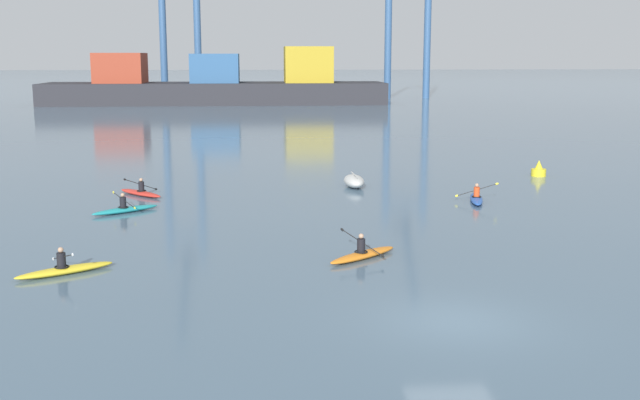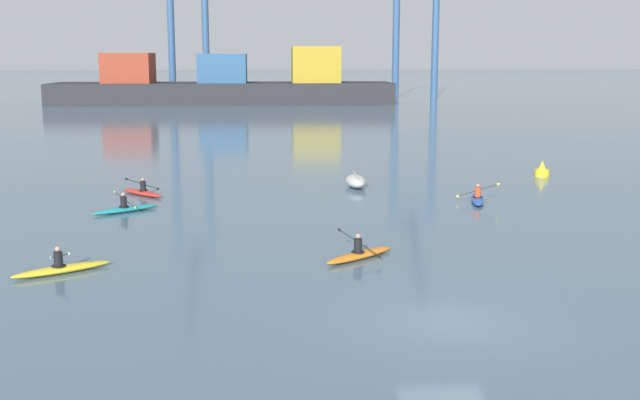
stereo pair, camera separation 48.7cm
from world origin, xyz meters
The scene contains 10 objects.
ground_plane centered at (0.00, 0.00, 0.00)m, with size 800.00×800.00×0.00m, color slate.
container_barge centered at (-11.65, 101.57, 2.85)m, with size 52.05×11.06×8.73m.
gantry_crane_west_mid centered at (20.48, 114.56, 15.91)m, with size 8.04×16.95×33.94m.
capsized_dinghy centered at (-0.08, 22.75, 0.35)m, with size 1.21×2.65×0.76m.
channel_buoy centered at (11.82, 25.97, 0.36)m, with size 0.90×0.90×1.00m.
kayak_blue centered at (5.63, 17.90, 0.17)m, with size 2.15×3.45×1.03m.
kayak_red centered at (-11.76, 21.00, 0.17)m, with size 2.80×2.86×1.08m.
kayak_teal centered at (-11.82, 16.41, 0.17)m, with size 3.07×2.53×0.95m.
kayak_orange centered at (-1.68, 7.05, 0.17)m, with size 2.97×2.67×1.01m.
kayak_yellow centered at (-12.12, 5.80, 0.17)m, with size 3.19×2.33×0.97m.
Camera 1 is at (-5.44, -20.51, 7.34)m, focal length 43.75 mm.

